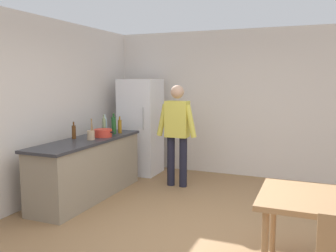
{
  "coord_description": "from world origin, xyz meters",
  "views": [
    {
      "loc": [
        1.12,
        -3.65,
        1.79
      ],
      "look_at": [
        -0.85,
        1.2,
        1.11
      ],
      "focal_mm": 38.1,
      "sensor_mm": 36.0,
      "label": 1
    }
  ],
  "objects_px": {
    "bottle_wine_green": "(114,125)",
    "bottle_beer_brown": "(74,132)",
    "cooking_pot": "(103,133)",
    "bottle_water_clear": "(105,125)",
    "refrigerator": "(141,127)",
    "bottle_vinegar_tall": "(104,126)",
    "bottle_oil_amber": "(120,126)",
    "person": "(177,129)",
    "utensil_jar": "(91,135)"
  },
  "relations": [
    {
      "from": "bottle_beer_brown",
      "to": "bottle_oil_amber",
      "type": "bearing_deg",
      "value": 64.46
    },
    {
      "from": "bottle_beer_brown",
      "to": "bottle_oil_amber",
      "type": "height_order",
      "value": "bottle_oil_amber"
    },
    {
      "from": "bottle_oil_amber",
      "to": "cooking_pot",
      "type": "bearing_deg",
      "value": -97.19
    },
    {
      "from": "bottle_wine_green",
      "to": "bottle_beer_brown",
      "type": "distance_m",
      "value": 0.73
    },
    {
      "from": "cooking_pot",
      "to": "bottle_beer_brown",
      "type": "distance_m",
      "value": 0.45
    },
    {
      "from": "utensil_jar",
      "to": "bottle_beer_brown",
      "type": "distance_m",
      "value": 0.3
    },
    {
      "from": "cooking_pot",
      "to": "bottle_oil_amber",
      "type": "xyz_separation_m",
      "value": [
        0.05,
        0.43,
        0.06
      ]
    },
    {
      "from": "bottle_wine_green",
      "to": "bottle_oil_amber",
      "type": "relative_size",
      "value": 1.21
    },
    {
      "from": "cooking_pot",
      "to": "bottle_beer_brown",
      "type": "height_order",
      "value": "bottle_beer_brown"
    },
    {
      "from": "cooking_pot",
      "to": "bottle_vinegar_tall",
      "type": "height_order",
      "value": "bottle_vinegar_tall"
    },
    {
      "from": "bottle_water_clear",
      "to": "bottle_beer_brown",
      "type": "bearing_deg",
      "value": -93.26
    },
    {
      "from": "cooking_pot",
      "to": "utensil_jar",
      "type": "distance_m",
      "value": 0.32
    },
    {
      "from": "bottle_oil_amber",
      "to": "person",
      "type": "bearing_deg",
      "value": 20.62
    },
    {
      "from": "cooking_pot",
      "to": "bottle_water_clear",
      "type": "distance_m",
      "value": 0.55
    },
    {
      "from": "cooking_pot",
      "to": "bottle_vinegar_tall",
      "type": "relative_size",
      "value": 1.25
    },
    {
      "from": "cooking_pot",
      "to": "bottle_wine_green",
      "type": "height_order",
      "value": "bottle_wine_green"
    },
    {
      "from": "refrigerator",
      "to": "bottle_wine_green",
      "type": "xyz_separation_m",
      "value": [
        -0.0,
        -0.99,
        0.15
      ]
    },
    {
      "from": "bottle_wine_green",
      "to": "bottle_water_clear",
      "type": "distance_m",
      "value": 0.29
    },
    {
      "from": "utensil_jar",
      "to": "person",
      "type": "bearing_deg",
      "value": 48.55
    },
    {
      "from": "utensil_jar",
      "to": "bottle_oil_amber",
      "type": "relative_size",
      "value": 1.14
    },
    {
      "from": "refrigerator",
      "to": "bottle_water_clear",
      "type": "height_order",
      "value": "refrigerator"
    },
    {
      "from": "utensil_jar",
      "to": "bottle_wine_green",
      "type": "relative_size",
      "value": 0.94
    },
    {
      "from": "bottle_wine_green",
      "to": "bottle_beer_brown",
      "type": "relative_size",
      "value": 1.31
    },
    {
      "from": "cooking_pot",
      "to": "bottle_vinegar_tall",
      "type": "xyz_separation_m",
      "value": [
        -0.12,
        0.23,
        0.08
      ]
    },
    {
      "from": "refrigerator",
      "to": "bottle_wine_green",
      "type": "bearing_deg",
      "value": -90.21
    },
    {
      "from": "bottle_vinegar_tall",
      "to": "bottle_water_clear",
      "type": "bearing_deg",
      "value": 119.37
    },
    {
      "from": "bottle_vinegar_tall",
      "to": "bottle_oil_amber",
      "type": "bearing_deg",
      "value": 48.32
    },
    {
      "from": "bottle_water_clear",
      "to": "bottle_vinegar_tall",
      "type": "height_order",
      "value": "bottle_vinegar_tall"
    },
    {
      "from": "person",
      "to": "bottle_beer_brown",
      "type": "height_order",
      "value": "person"
    },
    {
      "from": "refrigerator",
      "to": "bottle_oil_amber",
      "type": "relative_size",
      "value": 6.43
    },
    {
      "from": "utensil_jar",
      "to": "refrigerator",
      "type": "bearing_deg",
      "value": 89.73
    },
    {
      "from": "bottle_beer_brown",
      "to": "bottle_vinegar_tall",
      "type": "xyz_separation_m",
      "value": [
        0.18,
        0.56,
        0.03
      ]
    },
    {
      "from": "person",
      "to": "bottle_wine_green",
      "type": "bearing_deg",
      "value": -155.49
    },
    {
      "from": "utensil_jar",
      "to": "cooking_pot",
      "type": "bearing_deg",
      "value": 88.59
    },
    {
      "from": "refrigerator",
      "to": "bottle_wine_green",
      "type": "relative_size",
      "value": 5.29
    },
    {
      "from": "bottle_beer_brown",
      "to": "bottle_water_clear",
      "type": "distance_m",
      "value": 0.8
    },
    {
      "from": "person",
      "to": "utensil_jar",
      "type": "relative_size",
      "value": 5.31
    },
    {
      "from": "refrigerator",
      "to": "bottle_vinegar_tall",
      "type": "height_order",
      "value": "refrigerator"
    },
    {
      "from": "bottle_wine_green",
      "to": "cooking_pot",
      "type": "bearing_deg",
      "value": -89.37
    },
    {
      "from": "utensil_jar",
      "to": "bottle_water_clear",
      "type": "distance_m",
      "value": 0.83
    },
    {
      "from": "person",
      "to": "cooking_pot",
      "type": "height_order",
      "value": "person"
    },
    {
      "from": "bottle_beer_brown",
      "to": "bottle_oil_amber",
      "type": "relative_size",
      "value": 0.93
    },
    {
      "from": "bottle_wine_green",
      "to": "bottle_water_clear",
      "type": "height_order",
      "value": "bottle_wine_green"
    },
    {
      "from": "utensil_jar",
      "to": "bottle_oil_amber",
      "type": "height_order",
      "value": "utensil_jar"
    },
    {
      "from": "person",
      "to": "utensil_jar",
      "type": "height_order",
      "value": "person"
    },
    {
      "from": "refrigerator",
      "to": "bottle_water_clear",
      "type": "bearing_deg",
      "value": -107.16
    },
    {
      "from": "person",
      "to": "utensil_jar",
      "type": "bearing_deg",
      "value": -131.45
    },
    {
      "from": "person",
      "to": "bottle_water_clear",
      "type": "xyz_separation_m",
      "value": [
        -1.21,
        -0.29,
        0.05
      ]
    },
    {
      "from": "refrigerator",
      "to": "bottle_vinegar_tall",
      "type": "xyz_separation_m",
      "value": [
        -0.12,
        -1.09,
        0.14
      ]
    },
    {
      "from": "person",
      "to": "bottle_beer_brown",
      "type": "xyz_separation_m",
      "value": [
        -1.26,
        -1.09,
        0.03
      ]
    }
  ]
}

